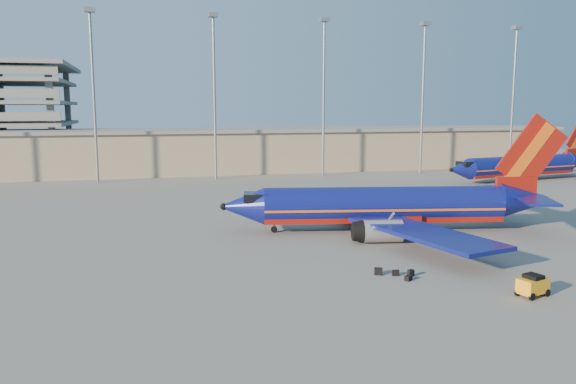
% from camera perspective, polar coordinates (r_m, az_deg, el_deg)
% --- Properties ---
extents(ground, '(220.00, 220.00, 0.00)m').
position_cam_1_polar(ground, '(57.37, 3.55, -4.12)').
color(ground, slate).
rests_on(ground, ground).
extents(terminal_building, '(122.00, 16.00, 8.50)m').
position_cam_1_polar(terminal_building, '(114.83, -0.66, 4.41)').
color(terminal_building, tan).
rests_on(terminal_building, ground).
extents(light_mast_row, '(101.60, 1.60, 28.65)m').
position_cam_1_polar(light_mast_row, '(101.83, -1.81, 11.33)').
color(light_mast_row, gray).
rests_on(light_mast_row, ground).
extents(aircraft_main, '(35.24, 33.59, 12.03)m').
position_cam_1_polar(aircraft_main, '(58.44, 10.39, -1.44)').
color(aircraft_main, navy).
rests_on(aircraft_main, ground).
extents(aircraft_second, '(33.37, 13.52, 11.38)m').
position_cam_1_polar(aircraft_second, '(106.32, 22.85, 2.49)').
color(aircraft_second, navy).
rests_on(aircraft_second, ground).
extents(baggage_tug, '(2.37, 1.81, 1.51)m').
position_cam_1_polar(baggage_tug, '(41.55, 23.62, -8.64)').
color(baggage_tug, '#FEA616').
rests_on(baggage_tug, ground).
extents(luggage_pile, '(2.82, 2.51, 0.53)m').
position_cam_1_polar(luggage_pile, '(43.31, 10.85, -8.14)').
color(luggage_pile, black).
rests_on(luggage_pile, ground).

